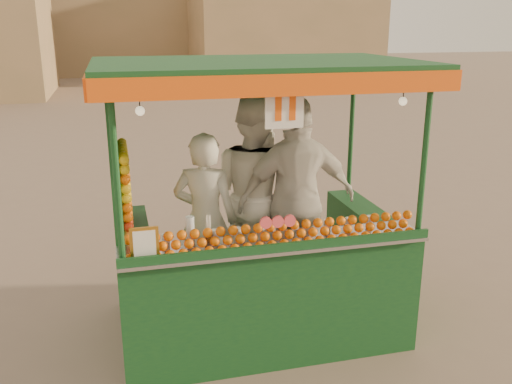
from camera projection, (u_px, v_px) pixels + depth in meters
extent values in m
plane|color=#735E52|center=(302.00, 326.00, 5.36)|extent=(90.00, 90.00, 0.00)
cube|color=#A17E5B|center=(282.00, 28.00, 28.52)|extent=(9.00, 6.00, 5.00)
cube|color=#A17E5B|center=(100.00, 9.00, 31.67)|extent=(14.00, 7.00, 7.00)
cube|color=#103C1E|center=(257.00, 311.00, 5.34)|extent=(2.51, 1.55, 0.29)
cylinder|color=black|center=(166.00, 320.00, 5.13)|extent=(0.35, 0.10, 0.35)
cylinder|color=black|center=(342.00, 298.00, 5.54)|extent=(0.35, 0.10, 0.35)
cube|color=#103C1E|center=(276.00, 290.00, 4.60)|extent=(2.51, 0.29, 0.77)
cube|color=#103C1E|center=(135.00, 268.00, 5.01)|extent=(0.29, 1.26, 0.77)
cube|color=#103C1E|center=(363.00, 245.00, 5.54)|extent=(0.29, 1.26, 0.77)
cube|color=#B2B2B7|center=(275.00, 244.00, 4.51)|extent=(2.51, 0.44, 0.03)
cylinder|color=#103C1E|center=(117.00, 179.00, 3.92)|extent=(0.05, 0.05, 1.35)
cylinder|color=#103C1E|center=(424.00, 159.00, 4.49)|extent=(0.05, 0.05, 1.35)
cylinder|color=#103C1E|center=(114.00, 139.00, 5.26)|extent=(0.05, 0.05, 1.35)
cylinder|color=#103C1E|center=(352.00, 128.00, 5.83)|extent=(0.05, 0.05, 1.35)
cube|color=#103C1E|center=(257.00, 65.00, 4.67)|extent=(2.70, 1.74, 0.08)
cube|color=#EE530D|center=(288.00, 85.00, 3.88)|extent=(2.70, 0.04, 0.15)
cube|color=#EE530D|center=(235.00, 67.00, 5.49)|extent=(2.70, 0.04, 0.15)
cube|color=#EE530D|center=(90.00, 78.00, 4.37)|extent=(0.04, 1.74, 0.15)
cube|color=#EE530D|center=(403.00, 71.00, 5.01)|extent=(0.04, 1.74, 0.15)
cylinder|color=#F04950|center=(278.00, 222.00, 4.32)|extent=(0.10, 0.02, 0.10)
cube|color=#C48124|center=(145.00, 244.00, 4.11)|extent=(0.21, 0.02, 0.27)
cube|color=white|center=(284.00, 108.00, 4.01)|extent=(0.29, 0.01, 0.29)
sphere|color=#FFE5B2|center=(140.00, 111.00, 3.89)|extent=(0.07, 0.07, 0.07)
sphere|color=#FFE5B2|center=(403.00, 101.00, 4.37)|extent=(0.07, 0.07, 0.07)
imported|color=silver|center=(205.00, 220.00, 5.03)|extent=(0.68, 0.58, 1.60)
imported|color=white|center=(255.00, 193.00, 5.31)|extent=(1.12, 1.16, 1.89)
imported|color=beige|center=(297.00, 200.00, 5.09)|extent=(1.12, 0.48, 1.89)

